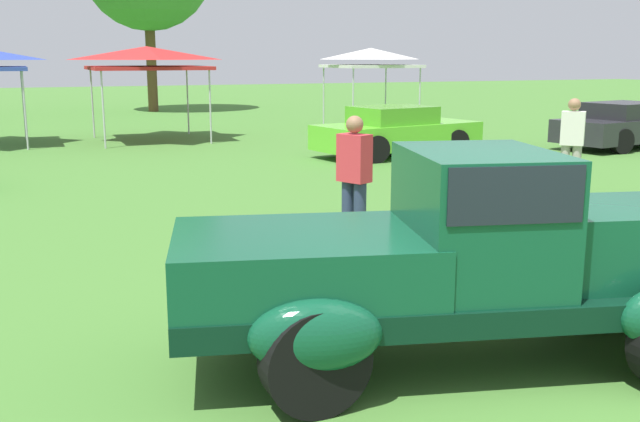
{
  "coord_description": "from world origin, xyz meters",
  "views": [
    {
      "loc": [
        -3.37,
        -4.27,
        2.4
      ],
      "look_at": [
        -0.68,
        2.23,
        0.91
      ],
      "focal_mm": 40.88,
      "sensor_mm": 36.0,
      "label": 1
    }
  ],
  "objects": [
    {
      "name": "spectator_between_cars",
      "position": [
        5.76,
        5.99,
        0.91
      ],
      "size": [
        0.45,
        0.45,
        1.69
      ],
      "color": "#9E998E",
      "rests_on": "ground_plane"
    },
    {
      "name": "show_car_charcoal",
      "position": [
        11.79,
        10.73,
        0.6
      ],
      "size": [
        4.53,
        2.45,
        1.22
      ],
      "color": "#28282D",
      "rests_on": "ground_plane"
    },
    {
      "name": "ground_plane",
      "position": [
        0.0,
        0.0,
        0.0
      ],
      "size": [
        120.0,
        120.0,
        0.0
      ],
      "primitive_type": "plane",
      "color": "#42752D"
    },
    {
      "name": "show_car_lime",
      "position": [
        5.29,
        11.65,
        0.6
      ],
      "size": [
        4.45,
        2.43,
        1.22
      ],
      "color": "#60C62D",
      "rests_on": "ground_plane"
    },
    {
      "name": "canopy_tent_right_field",
      "position": [
        7.98,
        18.57,
        2.42
      ],
      "size": [
        2.75,
        2.75,
        2.71
      ],
      "color": "#B7B7BC",
      "rests_on": "ground_plane"
    },
    {
      "name": "canopy_tent_center_field",
      "position": [
        0.2,
        17.38,
        2.42
      ],
      "size": [
        3.23,
        3.23,
        2.71
      ],
      "color": "#B7B7BC",
      "rests_on": "ground_plane"
    },
    {
      "name": "spectator_near_truck",
      "position": [
        0.49,
        3.93,
        0.91
      ],
      "size": [
        0.39,
        0.46,
        1.69
      ],
      "color": "#283351",
      "rests_on": "ground_plane"
    },
    {
      "name": "feature_pickup_truck",
      "position": [
        -0.2,
        0.38,
        0.87
      ],
      "size": [
        4.7,
        2.63,
        1.7
      ],
      "color": "black",
      "rests_on": "ground_plane"
    }
  ]
}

